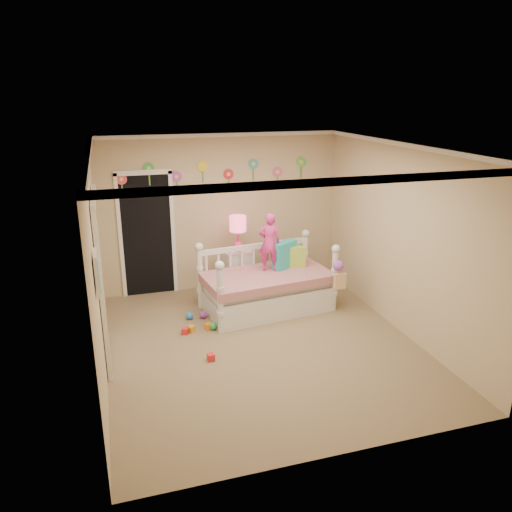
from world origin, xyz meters
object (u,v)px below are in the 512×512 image
object	(u,v)px
child	(269,242)
nightstand	(238,273)
daybed	(267,277)
table_lamp	(238,228)

from	to	relation	value
child	nightstand	bearing A→B (deg)	-47.25
daybed	table_lamp	world-z (taller)	table_lamp
nightstand	table_lamp	distance (m)	0.76
child	nightstand	size ratio (longest dim) A/B	1.22
nightstand	table_lamp	world-z (taller)	table_lamp
daybed	table_lamp	distance (m)	0.98
nightstand	table_lamp	xyz separation A→B (m)	(0.00, 0.00, 0.76)
child	nightstand	xyz separation A→B (m)	(-0.33, 0.61, -0.67)
daybed	child	size ratio (longest dim) A/B	2.15
daybed	table_lamp	bearing A→B (deg)	102.84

